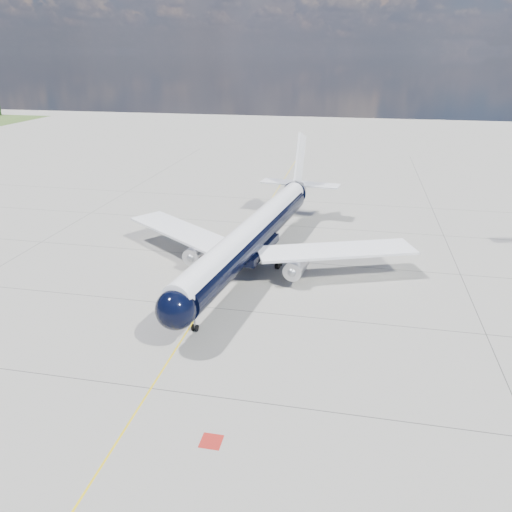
% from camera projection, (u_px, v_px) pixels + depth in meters
% --- Properties ---
extents(ground, '(320.00, 320.00, 0.00)m').
position_uv_depth(ground, '(242.00, 245.00, 74.26)').
color(ground, gray).
rests_on(ground, ground).
extents(taxiway_centerline, '(0.16, 160.00, 0.01)m').
position_uv_depth(taxiway_centerline, '(234.00, 257.00, 69.72)').
color(taxiway_centerline, yellow).
rests_on(taxiway_centerline, ground).
extents(red_marking, '(1.60, 1.60, 0.01)m').
position_uv_depth(red_marking, '(211.00, 441.00, 36.73)').
color(red_marking, maroon).
rests_on(red_marking, ground).
extents(main_airliner, '(41.18, 50.51, 14.62)m').
position_uv_depth(main_airliner, '(255.00, 233.00, 65.65)').
color(main_airliner, black).
rests_on(main_airliner, ground).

